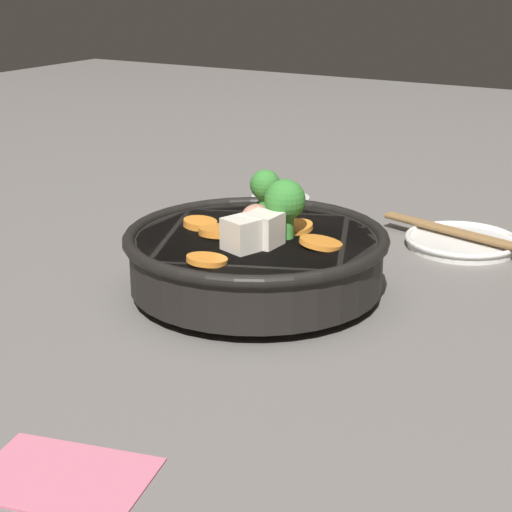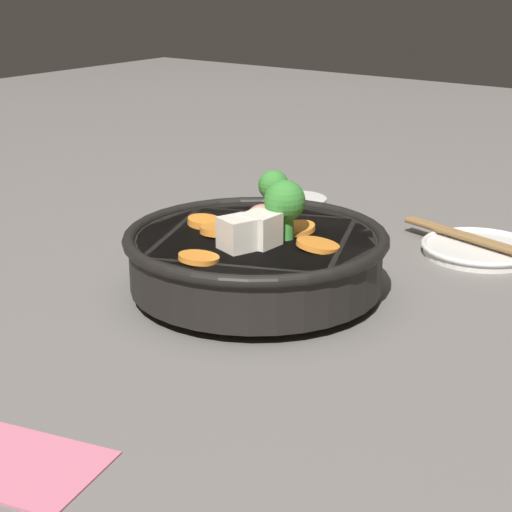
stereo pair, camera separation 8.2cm
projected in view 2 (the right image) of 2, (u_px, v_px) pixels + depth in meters
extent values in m
plane|color=slate|center=(256.00, 294.00, 0.84)|extent=(3.00, 3.00, 0.00)
cylinder|color=black|center=(256.00, 289.00, 0.84)|extent=(0.13, 0.13, 0.01)
cylinder|color=black|center=(256.00, 261.00, 0.83)|extent=(0.24, 0.24, 0.05)
torus|color=black|center=(256.00, 237.00, 0.82)|extent=(0.26, 0.26, 0.01)
cylinder|color=brown|center=(256.00, 250.00, 0.82)|extent=(0.23, 0.23, 0.03)
cylinder|color=orange|center=(222.00, 230.00, 0.83)|extent=(0.06, 0.06, 0.01)
cylinder|color=orange|center=(296.00, 229.00, 0.83)|extent=(0.05, 0.05, 0.01)
cylinder|color=orange|center=(258.00, 235.00, 0.82)|extent=(0.06, 0.06, 0.01)
cylinder|color=orange|center=(202.00, 259.00, 0.75)|extent=(0.05, 0.05, 0.01)
cylinder|color=orange|center=(203.00, 222.00, 0.85)|extent=(0.04, 0.04, 0.01)
cylinder|color=orange|center=(318.00, 245.00, 0.79)|extent=(0.06, 0.06, 0.01)
cylinder|color=green|center=(273.00, 204.00, 0.89)|extent=(0.01, 0.01, 0.02)
sphere|color=#388433|center=(273.00, 185.00, 0.88)|extent=(0.03, 0.03, 0.03)
cylinder|color=green|center=(284.00, 227.00, 0.81)|extent=(0.02, 0.02, 0.02)
sphere|color=#388433|center=(285.00, 201.00, 0.80)|extent=(0.04, 0.04, 0.04)
cube|color=silver|center=(260.00, 229.00, 0.79)|extent=(0.03, 0.03, 0.03)
cube|color=silver|center=(238.00, 234.00, 0.78)|extent=(0.04, 0.04, 0.03)
ellipsoid|color=#EA9E84|center=(260.00, 213.00, 0.87)|extent=(0.04, 0.05, 0.02)
cylinder|color=white|center=(479.00, 250.00, 0.95)|extent=(0.12, 0.12, 0.01)
torus|color=white|center=(480.00, 246.00, 0.94)|extent=(0.13, 0.13, 0.01)
cylinder|color=white|center=(297.00, 217.00, 1.00)|extent=(0.07, 0.07, 0.05)
cylinder|color=brown|center=(297.00, 206.00, 1.00)|extent=(0.06, 0.06, 0.00)
cube|color=#D16B84|center=(18.00, 464.00, 0.55)|extent=(0.13, 0.10, 0.00)
cylinder|color=olive|center=(483.00, 240.00, 0.94)|extent=(0.21, 0.06, 0.01)
cylinder|color=olive|center=(478.00, 241.00, 0.94)|extent=(0.21, 0.06, 0.01)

